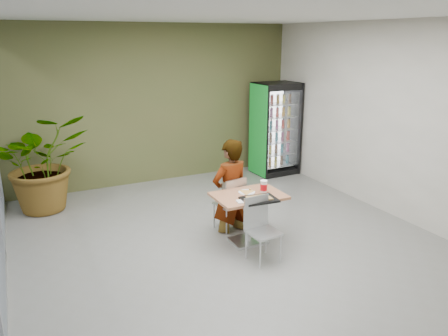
{
  "coord_description": "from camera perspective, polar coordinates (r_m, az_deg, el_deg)",
  "views": [
    {
      "loc": [
        -2.65,
        -5.05,
        2.93
      ],
      "look_at": [
        0.17,
        0.69,
        1.0
      ],
      "focal_mm": 35.0,
      "sensor_mm": 36.0,
      "label": 1
    }
  ],
  "objects": [
    {
      "name": "soda_cup",
      "position": [
        6.37,
        5.21,
        -2.43
      ],
      "size": [
        0.1,
        0.1,
        0.18
      ],
      "color": "white",
      "rests_on": "dining_table"
    },
    {
      "name": "pizza_plate",
      "position": [
        6.37,
        2.98,
        -3.09
      ],
      "size": [
        0.35,
        0.29,
        0.03
      ],
      "color": "white",
      "rests_on": "dining_table"
    },
    {
      "name": "seated_woman",
      "position": [
        6.75,
        0.8,
        -3.53
      ],
      "size": [
        0.72,
        0.53,
        1.77
      ],
      "primitive_type": "imported",
      "rotation": [
        0.0,
        0.0,
        3.32
      ],
      "color": "black",
      "rests_on": "ground"
    },
    {
      "name": "beverage_fridge",
      "position": [
        9.63,
        6.74,
        5.11
      ],
      "size": [
        0.93,
        0.73,
        2.0
      ],
      "rotation": [
        0.0,
        0.0,
        0.03
      ],
      "color": "black",
      "rests_on": "ground"
    },
    {
      "name": "napkin_stack",
      "position": [
        6.01,
        2.33,
        -4.39
      ],
      "size": [
        0.15,
        0.15,
        0.02
      ],
      "primitive_type": "cube",
      "rotation": [
        0.0,
        0.0,
        -0.17
      ],
      "color": "white",
      "rests_on": "dining_table"
    },
    {
      "name": "dining_table",
      "position": [
        6.37,
        3.2,
        -5.28
      ],
      "size": [
        1.0,
        0.71,
        0.75
      ],
      "rotation": [
        0.0,
        0.0,
        -0.01
      ],
      "color": "#BB7750",
      "rests_on": "ground"
    },
    {
      "name": "cafeteria_tray",
      "position": [
        6.08,
        4.62,
        -4.12
      ],
      "size": [
        0.51,
        0.39,
        0.03
      ],
      "primitive_type": "cube",
      "rotation": [
        0.0,
        0.0,
        -0.09
      ],
      "color": "black",
      "rests_on": "dining_table"
    },
    {
      "name": "chair_near",
      "position": [
        5.95,
        4.7,
        -7.23
      ],
      "size": [
        0.42,
        0.42,
        0.88
      ],
      "rotation": [
        0.0,
        0.0,
        0.08
      ],
      "color": "#B8BBBD",
      "rests_on": "ground"
    },
    {
      "name": "chair_far",
      "position": [
        6.75,
        1.08,
        -4.19
      ],
      "size": [
        0.45,
        0.45,
        0.87
      ],
      "rotation": [
        0.0,
        0.0,
        3.32
      ],
      "color": "#B8BBBD",
      "rests_on": "ground"
    },
    {
      "name": "room_envelope",
      "position": [
        5.85,
        1.46,
        3.67
      ],
      "size": [
        6.0,
        7.0,
        3.2
      ],
      "primitive_type": null,
      "color": "silver",
      "rests_on": "ground"
    },
    {
      "name": "ground",
      "position": [
        6.41,
        1.35,
        -10.41
      ],
      "size": [
        7.0,
        7.0,
        0.0
      ],
      "primitive_type": "plane",
      "color": "slate",
      "rests_on": "ground"
    },
    {
      "name": "potted_plant",
      "position": [
        8.13,
        -22.61,
        0.65
      ],
      "size": [
        1.74,
        1.57,
        1.7
      ],
      "primitive_type": "imported",
      "rotation": [
        0.0,
        0.0,
        0.18
      ],
      "color": "#255A24",
      "rests_on": "ground"
    }
  ]
}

